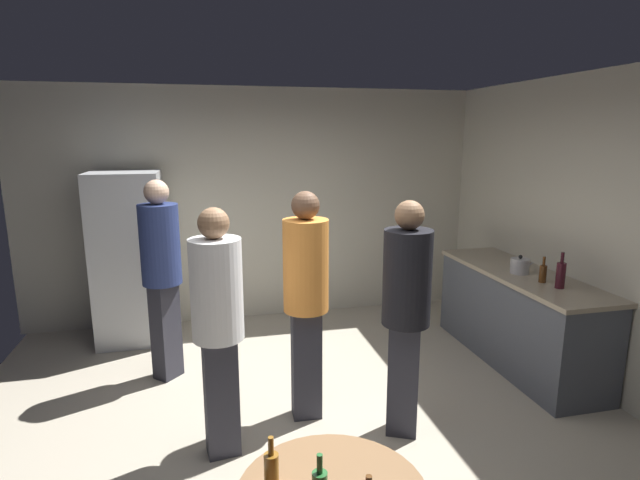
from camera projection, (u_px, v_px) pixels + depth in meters
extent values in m
cube|color=#B2A893|center=(302.00, 445.00, 3.63)|extent=(5.20, 5.20, 0.10)
cube|color=beige|center=(258.00, 206.00, 5.84)|extent=(5.32, 0.06, 2.70)
cube|color=beige|center=(626.00, 241.00, 3.93)|extent=(0.06, 5.20, 2.70)
cube|color=silver|center=(129.00, 258.00, 5.21)|extent=(0.70, 0.65, 1.80)
cube|color=#262628|center=(146.00, 256.00, 4.92)|extent=(0.03, 0.03, 0.60)
cube|color=#4C515B|center=(518.00, 319.00, 4.78)|extent=(0.60, 1.96, 0.86)
cube|color=tan|center=(521.00, 274.00, 4.69)|extent=(0.64, 2.00, 0.04)
cylinder|color=#B2B2B7|center=(520.00, 266.00, 4.63)|extent=(0.17, 0.17, 0.14)
sphere|color=black|center=(521.00, 257.00, 4.61)|extent=(0.04, 0.04, 0.04)
cone|color=#B2B2B7|center=(531.00, 264.00, 4.65)|extent=(0.09, 0.04, 0.06)
cylinder|color=#3F141E|center=(561.00, 276.00, 4.17)|extent=(0.08, 0.08, 0.22)
cylinder|color=#3F141E|center=(562.00, 258.00, 4.14)|extent=(0.03, 0.03, 0.09)
cylinder|color=#593314|center=(543.00, 274.00, 4.35)|extent=(0.06, 0.06, 0.15)
cylinder|color=#593314|center=(544.00, 261.00, 4.32)|extent=(0.02, 0.02, 0.08)
cylinder|color=#8C5919|center=(271.00, 471.00, 2.06)|extent=(0.06, 0.06, 0.15)
cylinder|color=#8C5919|center=(271.00, 446.00, 2.03)|extent=(0.02, 0.02, 0.08)
cylinder|color=#26662D|center=(320.00, 464.00, 1.92)|extent=(0.02, 0.02, 0.08)
cube|color=#2D2D38|center=(403.00, 379.00, 3.62)|extent=(0.27, 0.25, 0.86)
cylinder|color=black|center=(407.00, 278.00, 3.46)|extent=(0.45, 0.45, 0.68)
sphere|color=#8C6647|center=(409.00, 215.00, 3.36)|extent=(0.20, 0.20, 0.20)
cube|color=#2D2D38|center=(306.00, 364.00, 3.84)|extent=(0.23, 0.18, 0.87)
cylinder|color=orange|center=(306.00, 266.00, 3.67)|extent=(0.35, 0.35, 0.69)
sphere|color=brown|center=(305.00, 205.00, 3.58)|extent=(0.21, 0.21, 0.21)
cube|color=#2D2D38|center=(221.00, 396.00, 3.38)|extent=(0.24, 0.20, 0.85)
cylinder|color=white|center=(217.00, 290.00, 3.22)|extent=(0.38, 0.38, 0.67)
sphere|color=#8C6647|center=(214.00, 223.00, 3.13)|extent=(0.20, 0.20, 0.20)
cube|color=#2D2D38|center=(166.00, 331.00, 4.47)|extent=(0.27, 0.28, 0.89)
cylinder|color=navy|center=(160.00, 244.00, 4.30)|extent=(0.48, 0.48, 0.70)
sphere|color=#D8AD8C|center=(156.00, 192.00, 4.20)|extent=(0.21, 0.21, 0.21)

